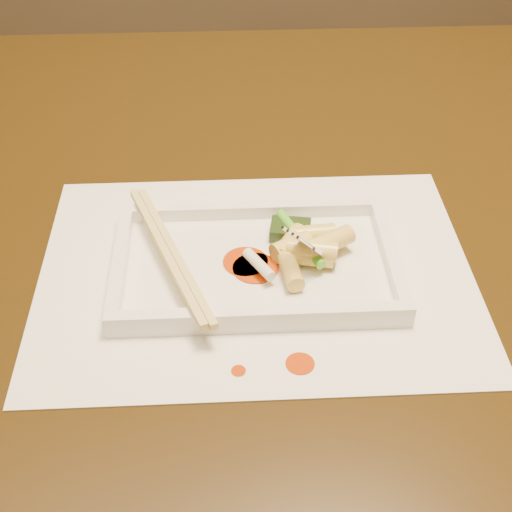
{
  "coord_description": "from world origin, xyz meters",
  "views": [
    {
      "loc": [
        0.06,
        -0.59,
        1.19
      ],
      "look_at": [
        0.08,
        -0.1,
        0.77
      ],
      "focal_mm": 50.0,
      "sensor_mm": 36.0,
      "label": 1
    }
  ],
  "objects_px": {
    "table": "(180,281)",
    "placemat": "(256,271)",
    "plate_base": "(256,267)",
    "chopstick_a": "(165,253)",
    "fork": "(335,185)"
  },
  "relations": [
    {
      "from": "table",
      "to": "chopstick_a",
      "type": "bearing_deg",
      "value": -90.82
    },
    {
      "from": "plate_base",
      "to": "placemat",
      "type": "bearing_deg",
      "value": 45.0
    },
    {
      "from": "plate_base",
      "to": "chopstick_a",
      "type": "relative_size",
      "value": 1.28
    },
    {
      "from": "plate_base",
      "to": "chopstick_a",
      "type": "height_order",
      "value": "chopstick_a"
    },
    {
      "from": "table",
      "to": "plate_base",
      "type": "bearing_deg",
      "value": -51.52
    },
    {
      "from": "placemat",
      "to": "chopstick_a",
      "type": "distance_m",
      "value": 0.09
    },
    {
      "from": "chopstick_a",
      "to": "plate_base",
      "type": "bearing_deg",
      "value": 0.0
    },
    {
      "from": "chopstick_a",
      "to": "table",
      "type": "bearing_deg",
      "value": 89.18
    },
    {
      "from": "placemat",
      "to": "fork",
      "type": "relative_size",
      "value": 2.86
    },
    {
      "from": "table",
      "to": "fork",
      "type": "relative_size",
      "value": 10.0
    },
    {
      "from": "table",
      "to": "placemat",
      "type": "bearing_deg",
      "value": -51.52
    },
    {
      "from": "placemat",
      "to": "plate_base",
      "type": "relative_size",
      "value": 1.54
    },
    {
      "from": "plate_base",
      "to": "chopstick_a",
      "type": "distance_m",
      "value": 0.08
    },
    {
      "from": "fork",
      "to": "chopstick_a",
      "type": "bearing_deg",
      "value": -173.25
    },
    {
      "from": "plate_base",
      "to": "table",
      "type": "bearing_deg",
      "value": 128.48
    }
  ]
}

